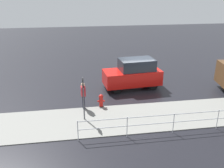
# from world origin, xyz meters

# --- Properties ---
(ground_plane) EXTENTS (60.00, 60.00, 0.00)m
(ground_plane) POSITION_xyz_m (0.00, 0.00, 0.00)
(ground_plane) COLOR black
(kerb_strip) EXTENTS (24.00, 3.20, 0.04)m
(kerb_strip) POSITION_xyz_m (0.00, 4.20, 0.02)
(kerb_strip) COLOR slate
(kerb_strip) RESTS_ON ground
(moving_hatchback) EXTENTS (4.04, 2.04, 2.06)m
(moving_hatchback) POSITION_xyz_m (0.56, -0.08, 1.03)
(moving_hatchback) COLOR red
(moving_hatchback) RESTS_ON ground
(fire_hydrant) EXTENTS (0.42, 0.31, 0.80)m
(fire_hydrant) POSITION_xyz_m (3.12, 2.61, 0.40)
(fire_hydrant) COLOR red
(fire_hydrant) RESTS_ON ground
(pedestrian) EXTENTS (0.27, 0.57, 1.62)m
(pedestrian) POSITION_xyz_m (4.14, 2.69, 0.96)
(pedestrian) COLOR #B2262D
(pedestrian) RESTS_ON ground
(metal_railing) EXTENTS (11.43, 0.04, 1.05)m
(metal_railing) POSITION_xyz_m (-1.14, 5.91, 0.73)
(metal_railing) COLOR #B7BABF
(metal_railing) RESTS_ON ground
(sign_post) EXTENTS (0.07, 0.44, 2.40)m
(sign_post) POSITION_xyz_m (4.17, 3.98, 1.58)
(sign_post) COLOR #4C4C51
(sign_post) RESTS_ON ground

